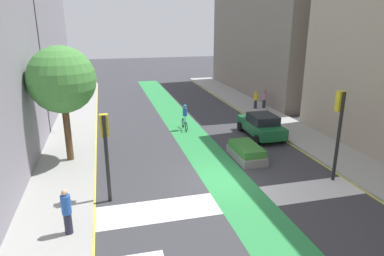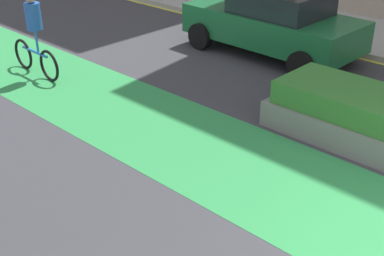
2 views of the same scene
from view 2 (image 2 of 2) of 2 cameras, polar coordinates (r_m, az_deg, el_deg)
The scene contains 3 objects.
car_green_right_far at distance 12.55m, azimuth 8.97°, elevation 11.43°, with size 2.09×4.24×1.57m.
cyclist_in_lane at distance 11.50m, azimuth -16.92°, elevation 10.01°, with size 0.32×1.73×1.86m.
median_planter at distance 9.05m, azimuth 17.13°, elevation 1.42°, with size 1.40×2.73×0.85m.
Camera 2 is at (-5.20, -1.16, 4.18)m, focal length 48.71 mm.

